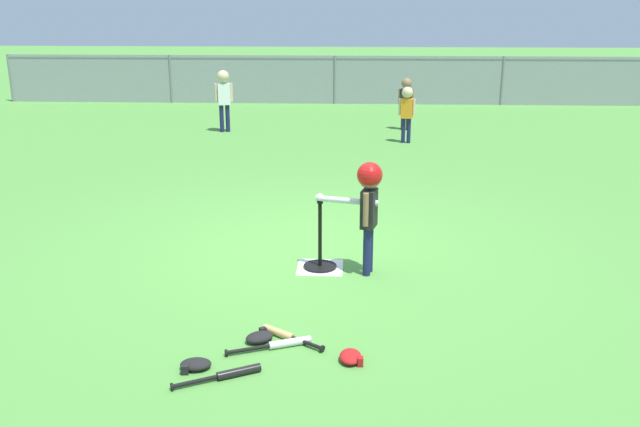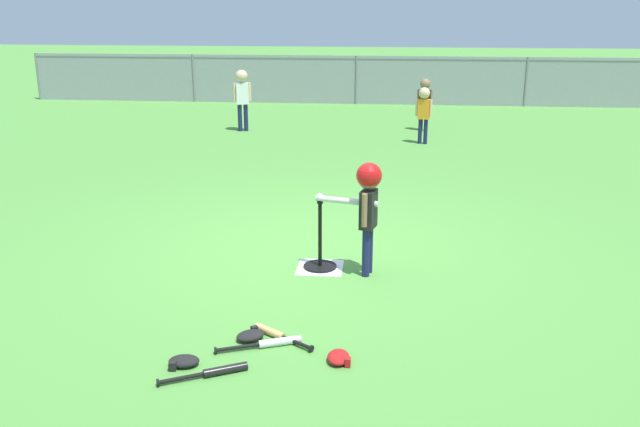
% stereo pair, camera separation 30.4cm
% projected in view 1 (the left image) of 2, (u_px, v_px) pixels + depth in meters
% --- Properties ---
extents(ground_plane, '(60.00, 60.00, 0.00)m').
position_uv_depth(ground_plane, '(307.00, 250.00, 7.24)').
color(ground_plane, '#51933D').
extents(home_plate, '(0.44, 0.44, 0.01)m').
position_uv_depth(home_plate, '(320.00, 267.00, 6.77)').
color(home_plate, white).
rests_on(home_plate, ground_plane).
extents(batting_tee, '(0.32, 0.32, 0.67)m').
position_uv_depth(batting_tee, '(320.00, 257.00, 6.74)').
color(batting_tee, black).
rests_on(batting_tee, ground_plane).
extents(baseball_on_tee, '(0.07, 0.07, 0.07)m').
position_uv_depth(baseball_on_tee, '(320.00, 197.00, 6.56)').
color(baseball_on_tee, white).
rests_on(baseball_on_tee, batting_tee).
extents(batter_child, '(0.62, 0.30, 1.08)m').
position_uv_depth(batter_child, '(368.00, 195.00, 6.41)').
color(batter_child, '#191E4C').
rests_on(batter_child, ground_plane).
extents(fielder_deep_left, '(0.29, 0.20, 1.00)m').
position_uv_depth(fielder_deep_left, '(407.00, 107.00, 12.32)').
color(fielder_deep_left, '#191E4C').
rests_on(fielder_deep_left, ground_plane).
extents(fielder_near_left, '(0.34, 0.23, 1.17)m').
position_uv_depth(fielder_near_left, '(224.00, 92.00, 13.30)').
color(fielder_near_left, '#191E4C').
rests_on(fielder_near_left, ground_plane).
extents(fielder_deep_right, '(0.29, 0.20, 1.01)m').
position_uv_depth(fielder_deep_right, '(406.00, 97.00, 13.52)').
color(fielder_deep_right, '#262626').
rests_on(fielder_deep_right, ground_plane).
extents(spare_bat_silver, '(0.63, 0.29, 0.06)m').
position_uv_depth(spare_bat_silver, '(281.00, 344.00, 5.22)').
color(spare_bat_silver, silver).
rests_on(spare_bat_silver, ground_plane).
extents(spare_bat_wood, '(0.51, 0.37, 0.06)m').
position_uv_depth(spare_bat_wood, '(285.00, 335.00, 5.37)').
color(spare_bat_wood, '#DBB266').
rests_on(spare_bat_wood, ground_plane).
extents(spare_bat_black, '(0.59, 0.34, 0.06)m').
position_uv_depth(spare_bat_black, '(230.00, 374.00, 4.81)').
color(spare_bat_black, black).
rests_on(spare_bat_black, ground_plane).
extents(glove_by_plate, '(0.27, 0.26, 0.07)m').
position_uv_depth(glove_by_plate, '(260.00, 337.00, 5.32)').
color(glove_by_plate, black).
rests_on(glove_by_plate, ground_plane).
extents(glove_near_bats, '(0.17, 0.22, 0.07)m').
position_uv_depth(glove_near_bats, '(351.00, 357.00, 5.03)').
color(glove_near_bats, '#B21919').
rests_on(glove_near_bats, ground_plane).
extents(glove_tossed_aside, '(0.23, 0.19, 0.07)m').
position_uv_depth(glove_tossed_aside, '(195.00, 364.00, 4.92)').
color(glove_tossed_aside, black).
rests_on(glove_tossed_aside, ground_plane).
extents(outfield_fence, '(16.06, 0.06, 1.15)m').
position_uv_depth(outfield_fence, '(335.00, 78.00, 16.83)').
color(outfield_fence, slate).
rests_on(outfield_fence, ground_plane).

